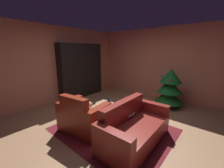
# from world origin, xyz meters

# --- Properties ---
(ground_plane) EXTENTS (6.32, 6.32, 0.00)m
(ground_plane) POSITION_xyz_m (0.00, 0.00, 0.00)
(ground_plane) COLOR #9D714E
(wall_back) EXTENTS (5.35, 0.06, 2.59)m
(wall_back) POSITION_xyz_m (0.00, 2.66, 1.29)
(wall_back) COLOR tan
(wall_back) RESTS_ON ground
(wall_left) EXTENTS (0.06, 5.39, 2.59)m
(wall_left) POSITION_xyz_m (-2.64, 0.00, 1.29)
(wall_left) COLOR tan
(wall_left) RESTS_ON ground
(area_rug) EXTENTS (2.47, 2.03, 0.01)m
(area_rug) POSITION_xyz_m (0.14, -0.27, 0.00)
(area_rug) COLOR maroon
(area_rug) RESTS_ON ground
(bookshelf_unit) EXTENTS (0.35, 1.82, 2.03)m
(bookshelf_unit) POSITION_xyz_m (-2.39, 0.94, 1.00)
(bookshelf_unit) COLOR black
(bookshelf_unit) RESTS_ON ground
(armchair_red) EXTENTS (1.12, 0.82, 0.88)m
(armchair_red) POSITION_xyz_m (-0.35, -0.75, 0.31)
(armchair_red) COLOR maroon
(armchair_red) RESTS_ON ground
(couch_red) EXTENTS (0.79, 1.64, 0.80)m
(couch_red) POSITION_xyz_m (0.72, -0.34, 0.28)
(couch_red) COLOR maroon
(couch_red) RESTS_ON ground
(coffee_table) EXTENTS (0.77, 0.77, 0.47)m
(coffee_table) POSITION_xyz_m (0.19, -0.17, 0.43)
(coffee_table) COLOR black
(coffee_table) RESTS_ON ground
(book_stack_on_table) EXTENTS (0.19, 0.16, 0.09)m
(book_stack_on_table) POSITION_xyz_m (0.19, -0.19, 0.51)
(book_stack_on_table) COLOR navy
(book_stack_on_table) RESTS_ON coffee_table
(bottle_on_table) EXTENTS (0.08, 0.08, 0.30)m
(bottle_on_table) POSITION_xyz_m (0.01, -0.27, 0.58)
(bottle_on_table) COLOR #2A3C4F
(bottle_on_table) RESTS_ON coffee_table
(decorated_tree) EXTENTS (0.85, 0.85, 1.23)m
(decorated_tree) POSITION_xyz_m (0.62, 1.94, 0.64)
(decorated_tree) COLOR brown
(decorated_tree) RESTS_ON ground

